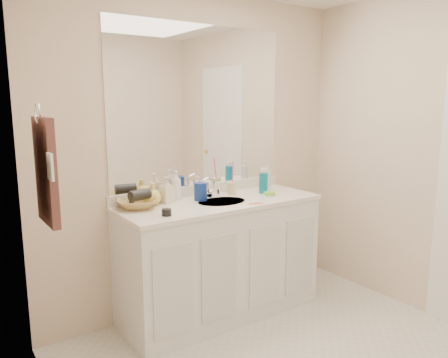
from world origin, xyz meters
TOP-DOWN VIEW (x-y plane):
  - wall_back at (0.00, 1.30)m, footprint 2.60×0.02m
  - wall_left at (-1.30, 0.00)m, footprint 0.02×2.60m
  - vanity_cabinet at (0.00, 1.02)m, footprint 1.50×0.55m
  - countertop at (0.00, 1.02)m, footprint 1.52×0.57m
  - backsplash at (0.00, 1.29)m, footprint 1.52×0.03m
  - sink_basin at (0.00, 1.00)m, footprint 0.37×0.37m
  - faucet at (0.00, 1.18)m, footprint 0.02×0.02m
  - mirror at (0.00, 1.29)m, footprint 1.48×0.01m
  - blue_mug at (-0.11, 1.12)m, footprint 0.12×0.12m
  - tan_cup at (0.21, 1.17)m, footprint 0.09×0.09m
  - toothbrush at (0.22, 1.17)m, footprint 0.03×0.04m
  - mouthwash_bottle at (0.43, 1.05)m, footprint 0.07×0.07m
  - clear_pump_bottle at (0.54, 1.14)m, footprint 0.08×0.08m
  - soap_dish at (0.39, 0.92)m, footprint 0.11×0.09m
  - green_soap at (0.39, 0.92)m, footprint 0.09×0.07m
  - orange_comb at (0.16, 0.80)m, footprint 0.10×0.05m
  - dark_jar at (-0.52, 0.88)m, footprint 0.06×0.06m
  - soap_bottle_white at (-0.24, 1.25)m, footprint 0.11×0.11m
  - soap_bottle_cream at (-0.35, 1.19)m, footprint 0.10×0.10m
  - soap_bottle_yellow at (-0.46, 1.20)m, footprint 0.15×0.15m
  - wicker_basket at (-0.59, 1.16)m, footprint 0.35×0.35m
  - hair_dryer at (-0.57, 1.16)m, footprint 0.16×0.10m
  - towel_ring at (-1.27, 0.77)m, footprint 0.01×0.11m
  - hand_towel at (-1.25, 0.77)m, footprint 0.04×0.32m
  - switch_plate at (-1.27, 0.57)m, footprint 0.01×0.08m

SIDE VIEW (x-z plane):
  - vanity_cabinet at x=0.00m, z-range 0.00..0.85m
  - countertop at x=0.00m, z-range 0.85..0.88m
  - sink_basin at x=0.00m, z-range 0.86..0.88m
  - orange_comb at x=0.16m, z-range 0.88..0.88m
  - soap_dish at x=0.39m, z-range 0.88..0.89m
  - dark_jar at x=-0.52m, z-range 0.88..0.92m
  - green_soap at x=0.39m, z-range 0.89..0.92m
  - wicker_basket at x=-0.59m, z-range 0.88..0.95m
  - backsplash at x=0.00m, z-range 0.88..0.96m
  - tan_cup at x=0.21m, z-range 0.88..0.97m
  - faucet at x=0.00m, z-range 0.88..0.99m
  - blue_mug at x=-0.11m, z-range 0.88..1.01m
  - soap_bottle_yellow at x=-0.46m, z-range 0.88..1.03m
  - mouthwash_bottle at x=0.43m, z-range 0.88..1.04m
  - clear_pump_bottle at x=0.54m, z-range 0.88..1.05m
  - hair_dryer at x=-0.57m, z-range 0.93..1.01m
  - soap_bottle_cream at x=-0.35m, z-range 0.88..1.07m
  - soap_bottle_white at x=-0.24m, z-range 0.88..1.09m
  - toothbrush at x=0.22m, z-range 0.92..1.14m
  - wall_back at x=0.00m, z-range 0.00..2.40m
  - wall_left at x=-1.30m, z-range 0.00..2.40m
  - hand_towel at x=-1.25m, z-range 0.98..1.52m
  - switch_plate at x=-1.27m, z-range 1.24..1.36m
  - towel_ring at x=-1.27m, z-range 1.49..1.61m
  - mirror at x=0.00m, z-range 0.96..2.16m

